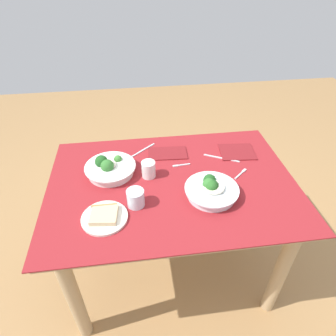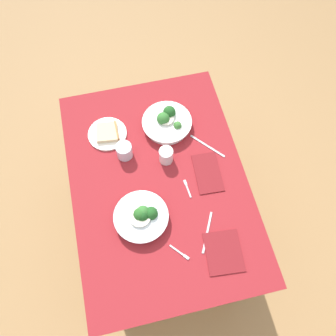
# 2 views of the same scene
# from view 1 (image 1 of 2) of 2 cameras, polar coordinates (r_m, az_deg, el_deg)

# --- Properties ---
(ground_plane) EXTENTS (6.00, 6.00, 0.00)m
(ground_plane) POSITION_cam_1_polar(r_m,az_deg,el_deg) (2.01, 0.64, -18.83)
(ground_plane) COLOR #9E7547
(dining_table) EXTENTS (1.23, 0.86, 0.73)m
(dining_table) POSITION_cam_1_polar(r_m,az_deg,el_deg) (1.54, 0.80, -6.38)
(dining_table) COLOR maroon
(dining_table) RESTS_ON ground_plane
(broccoli_bowl_far) EXTENTS (0.25, 0.25, 0.09)m
(broccoli_bowl_far) POSITION_cam_1_polar(r_m,az_deg,el_deg) (1.38, 8.50, -4.22)
(broccoli_bowl_far) COLOR white
(broccoli_bowl_far) RESTS_ON dining_table
(broccoli_bowl_near) EXTENTS (0.26, 0.26, 0.10)m
(broccoli_bowl_near) POSITION_cam_1_polar(r_m,az_deg,el_deg) (1.52, -11.41, -0.01)
(broccoli_bowl_near) COLOR white
(broccoli_bowl_near) RESTS_ON dining_table
(bread_side_plate) EXTENTS (0.20, 0.20, 0.03)m
(bread_side_plate) POSITION_cam_1_polar(r_m,az_deg,el_deg) (1.30, -12.40, -9.30)
(bread_side_plate) COLOR silver
(bread_side_plate) RESTS_ON dining_table
(water_glass_center) EXTENTS (0.08, 0.08, 0.08)m
(water_glass_center) POSITION_cam_1_polar(r_m,az_deg,el_deg) (1.32, -6.39, -5.89)
(water_glass_center) COLOR silver
(water_glass_center) RESTS_ON dining_table
(water_glass_side) EXTENTS (0.07, 0.07, 0.09)m
(water_glass_side) POSITION_cam_1_polar(r_m,az_deg,el_deg) (1.46, -3.85, -0.26)
(water_glass_side) COLOR silver
(water_glass_side) RESTS_ON dining_table
(fork_by_far_bowl) EXTENTS (0.10, 0.02, 0.00)m
(fork_by_far_bowl) POSITION_cam_1_polar(r_m,az_deg,el_deg) (1.56, 2.48, 0.55)
(fork_by_far_bowl) COLOR #B7B7BC
(fork_by_far_bowl) RESTS_ON dining_table
(fork_by_near_bowl) EXTENTS (0.09, 0.08, 0.00)m
(fork_by_near_bowl) POSITION_cam_1_polar(r_m,az_deg,el_deg) (1.55, 14.17, -1.03)
(fork_by_near_bowl) COLOR #B7B7BC
(fork_by_near_bowl) RESTS_ON dining_table
(table_knife_left) EXTENTS (0.18, 0.10, 0.00)m
(table_knife_left) POSITION_cam_1_polar(r_m,az_deg,el_deg) (1.63, 10.48, 1.92)
(table_knife_left) COLOR #B7B7BC
(table_knife_left) RESTS_ON dining_table
(table_knife_right) EXTENTS (0.17, 0.14, 0.00)m
(table_knife_right) POSITION_cam_1_polar(r_m,az_deg,el_deg) (1.67, -5.32, 3.30)
(table_knife_right) COLOR #B7B7BC
(table_knife_right) RESTS_ON dining_table
(napkin_folded_upper) EXTENTS (0.21, 0.18, 0.01)m
(napkin_folded_upper) POSITION_cam_1_polar(r_m,az_deg,el_deg) (1.70, 13.44, 3.12)
(napkin_folded_upper) COLOR maroon
(napkin_folded_upper) RESTS_ON dining_table
(napkin_folded_lower) EXTENTS (0.22, 0.14, 0.01)m
(napkin_folded_lower) POSITION_cam_1_polar(r_m,az_deg,el_deg) (1.64, -0.09, 2.91)
(napkin_folded_lower) COLOR maroon
(napkin_folded_lower) RESTS_ON dining_table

